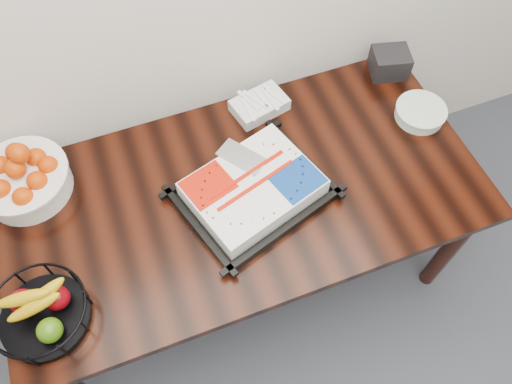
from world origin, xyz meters
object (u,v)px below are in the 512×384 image
object	(u,v)px
table	(244,203)
plate_stack	(420,113)
cake_tray	(253,190)
fruit_basket	(40,312)
napkin_box	(390,63)
tangerine_bowl	(20,176)

from	to	relation	value
table	plate_stack	bearing A→B (deg)	5.65
table	cake_tray	size ratio (longest dim) A/B	2.97
table	fruit_basket	size ratio (longest dim) A/B	5.85
fruit_basket	napkin_box	xyz separation A→B (m)	(1.56, 0.58, -0.01)
cake_tray	table	bearing A→B (deg)	128.53
tangerine_bowl	napkin_box	xyz separation A→B (m)	(1.55, 0.05, -0.04)
cake_tray	tangerine_bowl	size ratio (longest dim) A/B	1.76
cake_tray	plate_stack	size ratio (longest dim) A/B	2.92
plate_stack	napkin_box	xyz separation A→B (m)	(0.00, 0.27, 0.03)
table	plate_stack	size ratio (longest dim) A/B	8.69
fruit_basket	napkin_box	size ratio (longest dim) A/B	2.01
plate_stack	cake_tray	bearing A→B (deg)	-171.65
table	napkin_box	world-z (taller)	napkin_box
tangerine_bowl	fruit_basket	world-z (taller)	tangerine_bowl
tangerine_bowl	napkin_box	world-z (taller)	tangerine_bowl
table	plate_stack	xyz separation A→B (m)	(0.80, 0.08, 0.11)
table	fruit_basket	world-z (taller)	fruit_basket
table	napkin_box	bearing A→B (deg)	23.63
tangerine_bowl	napkin_box	size ratio (longest dim) A/B	2.25
table	tangerine_bowl	distance (m)	0.82
plate_stack	tangerine_bowl	bearing A→B (deg)	172.04
cake_tray	plate_stack	distance (m)	0.78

